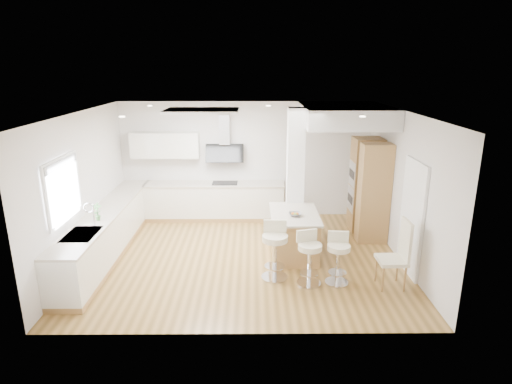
{
  "coord_description": "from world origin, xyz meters",
  "views": [
    {
      "loc": [
        0.17,
        -7.66,
        3.6
      ],
      "look_at": [
        0.23,
        0.4,
        1.21
      ],
      "focal_mm": 30.0,
      "sensor_mm": 36.0,
      "label": 1
    }
  ],
  "objects_px": {
    "peninsula": "(294,234)",
    "bar_stool_a": "(275,247)",
    "bar_stool_c": "(338,256)",
    "dining_chair": "(399,252)",
    "bar_stool_b": "(309,255)"
  },
  "relations": [
    {
      "from": "bar_stool_c",
      "to": "dining_chair",
      "type": "height_order",
      "value": "dining_chair"
    },
    {
      "from": "bar_stool_b",
      "to": "bar_stool_c",
      "type": "distance_m",
      "value": 0.5
    },
    {
      "from": "bar_stool_b",
      "to": "peninsula",
      "type": "bearing_deg",
      "value": 80.92
    },
    {
      "from": "bar_stool_b",
      "to": "dining_chair",
      "type": "bearing_deg",
      "value": -20.14
    },
    {
      "from": "bar_stool_c",
      "to": "dining_chair",
      "type": "distance_m",
      "value": 0.99
    },
    {
      "from": "bar_stool_a",
      "to": "bar_stool_c",
      "type": "relative_size",
      "value": 1.14
    },
    {
      "from": "peninsula",
      "to": "bar_stool_b",
      "type": "xyz_separation_m",
      "value": [
        0.15,
        -1.21,
        0.1
      ]
    },
    {
      "from": "bar_stool_a",
      "to": "bar_stool_b",
      "type": "xyz_separation_m",
      "value": [
        0.57,
        -0.22,
        -0.05
      ]
    },
    {
      "from": "peninsula",
      "to": "bar_stool_a",
      "type": "relative_size",
      "value": 1.37
    },
    {
      "from": "peninsula",
      "to": "bar_stool_c",
      "type": "bearing_deg",
      "value": -61.29
    },
    {
      "from": "bar_stool_b",
      "to": "dining_chair",
      "type": "relative_size",
      "value": 0.79
    },
    {
      "from": "bar_stool_a",
      "to": "bar_stool_b",
      "type": "height_order",
      "value": "bar_stool_a"
    },
    {
      "from": "dining_chair",
      "to": "bar_stool_a",
      "type": "bearing_deg",
      "value": 169.53
    },
    {
      "from": "peninsula",
      "to": "bar_stool_a",
      "type": "height_order",
      "value": "bar_stool_a"
    },
    {
      "from": "bar_stool_b",
      "to": "dining_chair",
      "type": "distance_m",
      "value": 1.48
    }
  ]
}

